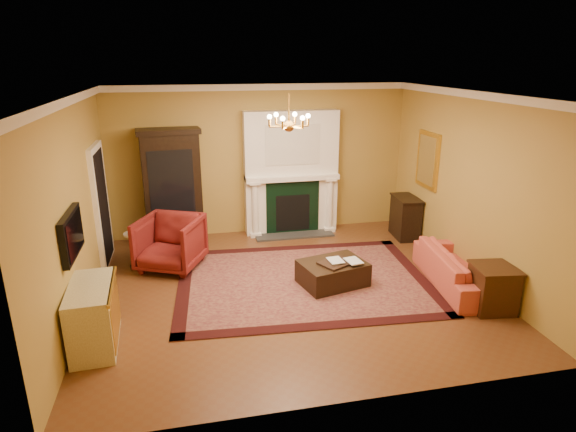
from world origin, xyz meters
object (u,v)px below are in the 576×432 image
object	(u,v)px
pedestal_table	(135,247)
coral_sofa	(458,263)
console_table	(405,218)
china_cabinet	(173,189)
commode	(93,316)
leather_ottoman	(333,273)
wingback_armchair	(170,241)
end_table	(493,289)

from	to	relation	value
pedestal_table	coral_sofa	world-z (taller)	coral_sofa
coral_sofa	console_table	distance (m)	2.22
console_table	china_cabinet	bearing A→B (deg)	175.61
commode	leather_ottoman	distance (m)	3.59
wingback_armchair	pedestal_table	distance (m)	0.63
end_table	console_table	world-z (taller)	console_table
leather_ottoman	console_table	bearing A→B (deg)	27.14
pedestal_table	console_table	size ratio (longest dim) A/B	0.79
coral_sofa	console_table	world-z (taller)	console_table
china_cabinet	wingback_armchair	xyz separation A→B (m)	(-0.06, -1.32, -0.56)
commode	coral_sofa	xyz separation A→B (m)	(5.38, 0.57, -0.02)
pedestal_table	commode	world-z (taller)	commode
end_table	console_table	size ratio (longest dim) A/B	0.79
china_cabinet	console_table	size ratio (longest dim) A/B	2.65
coral_sofa	leather_ottoman	distance (m)	1.99
wingback_armchair	commode	bearing A→B (deg)	-87.60
wingback_armchair	console_table	world-z (taller)	wingback_armchair
pedestal_table	console_table	distance (m)	5.22
end_table	console_table	distance (m)	3.04
end_table	coral_sofa	bearing A→B (deg)	95.07
coral_sofa	wingback_armchair	bearing A→B (deg)	77.12
commode	leather_ottoman	world-z (taller)	commode
coral_sofa	leather_ottoman	bearing A→B (deg)	84.68
wingback_armchair	leather_ottoman	size ratio (longest dim) A/B	1.01
pedestal_table	china_cabinet	bearing A→B (deg)	60.63
wingback_armchair	china_cabinet	bearing A→B (deg)	111.69
leather_ottoman	coral_sofa	bearing A→B (deg)	-26.17
coral_sofa	end_table	distance (m)	0.82
pedestal_table	leather_ottoman	xyz separation A→B (m)	(3.14, -1.36, -0.17)
china_cabinet	end_table	bearing A→B (deg)	-46.65
pedestal_table	commode	distance (m)	2.38
commode	coral_sofa	size ratio (longest dim) A/B	0.55
wingback_armchair	pedestal_table	bearing A→B (deg)	-169.39
pedestal_table	wingback_armchair	bearing A→B (deg)	-13.89
china_cabinet	coral_sofa	size ratio (longest dim) A/B	1.08
console_table	pedestal_table	bearing A→B (deg)	-170.43
commode	coral_sofa	distance (m)	5.41
end_table	leather_ottoman	xyz separation A→B (m)	(-2.01, 1.25, -0.12)
wingback_armchair	end_table	world-z (taller)	wingback_armchair
wingback_armchair	console_table	size ratio (longest dim) A/B	1.25
console_table	leather_ottoman	xyz separation A→B (m)	(-2.07, -1.78, -0.20)
console_table	leather_ottoman	size ratio (longest dim) A/B	0.81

